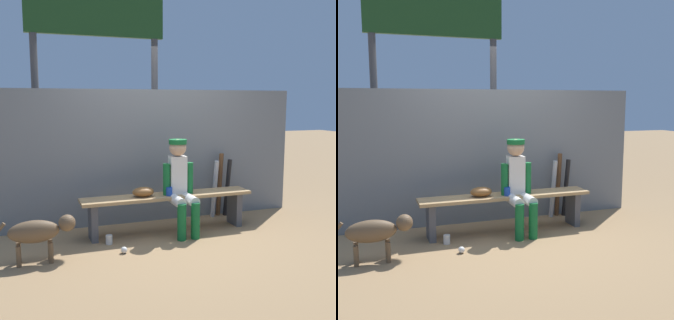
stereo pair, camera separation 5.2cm
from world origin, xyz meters
TOP-DOWN VIEW (x-y plane):
  - ground_plane at (0.00, 0.00)m, footprint 30.00×30.00m
  - chainlink_fence at (0.00, 0.55)m, footprint 4.28×0.03m
  - dugout_bench at (0.00, 0.00)m, footprint 2.25×0.36m
  - player_seated at (0.13, -0.12)m, footprint 0.41×0.55m
  - baseball_glove at (-0.33, 0.00)m, footprint 0.28×0.20m
  - bat_aluminum_silver at (0.85, 0.38)m, footprint 0.09×0.17m
  - bat_wood_dark at (0.97, 0.44)m, footprint 0.07×0.15m
  - bat_aluminum_black at (1.07, 0.39)m, footprint 0.08×0.17m
  - baseball at (-0.72, -0.57)m, footprint 0.07×0.07m
  - cup_on_ground at (-0.82, -0.22)m, footprint 0.08×0.08m
  - cup_on_bench at (-0.01, -0.07)m, footprint 0.08×0.08m
  - scoreboard at (-0.61, 1.16)m, footprint 2.25×0.27m
  - dog at (-1.61, -0.52)m, footprint 0.84×0.20m

SIDE VIEW (x-z plane):
  - ground_plane at x=0.00m, z-range 0.00..0.00m
  - baseball at x=-0.72m, z-range 0.00..0.07m
  - cup_on_ground at x=-0.82m, z-range 0.00..0.11m
  - dog at x=-1.61m, z-range 0.09..0.58m
  - dugout_bench at x=0.00m, z-range 0.13..0.62m
  - bat_aluminum_silver at x=0.85m, z-range 0.00..0.85m
  - bat_aluminum_black at x=1.07m, z-range 0.00..0.85m
  - bat_wood_dark at x=0.97m, z-range 0.00..0.94m
  - cup_on_bench at x=-0.01m, z-range 0.49..0.60m
  - baseball_glove at x=-0.33m, z-range 0.49..0.61m
  - player_seated at x=0.13m, z-range 0.06..1.27m
  - chainlink_fence at x=0.00m, z-range 0.00..1.85m
  - scoreboard at x=-0.61m, z-range 0.76..4.45m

